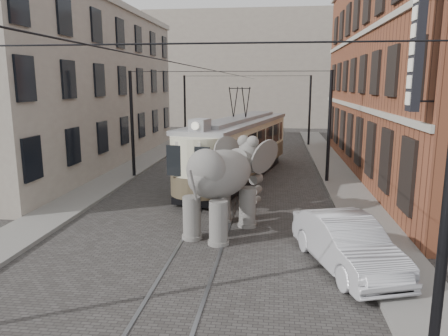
# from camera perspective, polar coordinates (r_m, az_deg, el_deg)

# --- Properties ---
(ground) EXTENTS (120.00, 120.00, 0.00)m
(ground) POSITION_cam_1_polar(r_m,az_deg,el_deg) (18.01, -1.01, -5.93)
(ground) COLOR #403E3B
(tram_rails) EXTENTS (1.54, 80.00, 0.02)m
(tram_rails) POSITION_cam_1_polar(r_m,az_deg,el_deg) (18.01, -1.01, -5.89)
(tram_rails) COLOR slate
(tram_rails) RESTS_ON ground
(sidewalk_right) EXTENTS (2.00, 60.00, 0.15)m
(sidewalk_right) POSITION_cam_1_polar(r_m,az_deg,el_deg) (18.18, 18.17, -6.09)
(sidewalk_right) COLOR slate
(sidewalk_right) RESTS_ON ground
(sidewalk_left) EXTENTS (2.00, 60.00, 0.15)m
(sidewalk_left) POSITION_cam_1_polar(r_m,az_deg,el_deg) (19.93, -19.93, -4.70)
(sidewalk_left) COLOR slate
(sidewalk_left) RESTS_ON ground
(brick_building) EXTENTS (8.00, 26.00, 12.00)m
(brick_building) POSITION_cam_1_polar(r_m,az_deg,el_deg) (27.43, 25.80, 11.57)
(brick_building) COLOR brown
(brick_building) RESTS_ON ground
(stucco_building) EXTENTS (7.00, 24.00, 10.00)m
(stucco_building) POSITION_cam_1_polar(r_m,az_deg,el_deg) (30.18, -19.69, 9.99)
(stucco_building) COLOR gray
(stucco_building) RESTS_ON ground
(distant_block) EXTENTS (28.00, 10.00, 14.00)m
(distant_block) POSITION_cam_1_polar(r_m,az_deg,el_deg) (57.12, 4.69, 12.89)
(distant_block) COLOR gray
(distant_block) RESTS_ON ground
(catenary) EXTENTS (11.00, 30.20, 6.00)m
(catenary) POSITION_cam_1_polar(r_m,az_deg,el_deg) (22.31, 0.24, 5.28)
(catenary) COLOR black
(catenary) RESTS_ON ground
(tram) EXTENTS (5.37, 13.13, 5.10)m
(tram) POSITION_cam_1_polar(r_m,az_deg,el_deg) (23.86, 2.08, 4.57)
(tram) COLOR beige
(tram) RESTS_ON ground
(elephant) EXTENTS (4.92, 6.22, 3.35)m
(elephant) POSITION_cam_1_polar(r_m,az_deg,el_deg) (15.21, -0.44, -2.61)
(elephant) COLOR slate
(elephant) RESTS_ON ground
(parked_car) EXTENTS (3.03, 4.96, 1.54)m
(parked_car) POSITION_cam_1_polar(r_m,az_deg,el_deg) (13.05, 16.09, -9.60)
(parked_car) COLOR #B3B2B7
(parked_car) RESTS_ON ground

